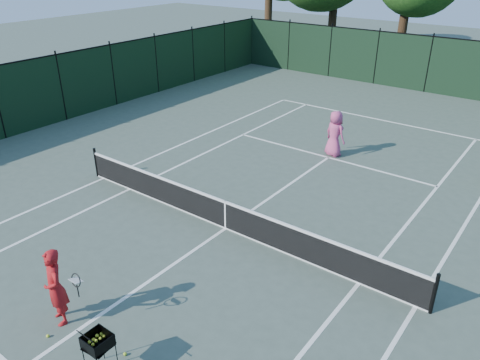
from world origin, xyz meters
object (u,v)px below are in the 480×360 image
Objects in this scene: coach at (55,287)px; loose_ball_midcourt at (125,354)px; player_pink at (335,134)px; ball_hopper at (98,342)px; loose_ball_near_cart at (48,336)px.

coach reaches higher than loose_ball_midcourt.
loose_ball_midcourt is (1.86, 0.16, -0.86)m from coach.
player_pink is 2.01× the size of ball_hopper.
ball_hopper is (1.81, -0.35, -0.15)m from coach.
loose_ball_near_cart is (0.20, -0.48, -0.86)m from coach.
ball_hopper is 1.76m from loose_ball_near_cart.
player_pink reaches higher than ball_hopper.
ball_hopper is at bearing 4.83° from loose_ball_near_cart.
player_pink is at bearing 88.31° from loose_ball_near_cart.
player_pink reaches higher than loose_ball_midcourt.
coach is 11.77m from player_pink.
coach reaches higher than loose_ball_near_cart.
coach is at bearing -175.08° from loose_ball_midcourt.
player_pink is 26.30× the size of loose_ball_midcourt.
player_pink reaches higher than loose_ball_near_cart.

